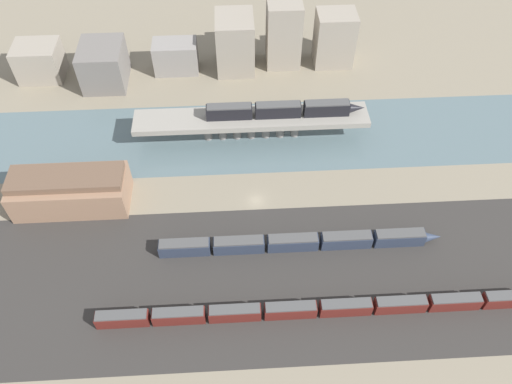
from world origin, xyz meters
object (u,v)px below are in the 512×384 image
(train_on_bridge, at_px, (283,110))
(warehouse_building, at_px, (70,190))
(train_yard_near, at_px, (323,309))
(train_yard_mid, at_px, (299,242))

(train_on_bridge, bearing_deg, warehouse_building, -158.31)
(train_on_bridge, distance_m, train_yard_near, 58.54)
(warehouse_building, bearing_deg, train_yard_near, -30.05)
(train_yard_near, bearing_deg, train_on_bridge, 93.90)
(train_on_bridge, xyz_separation_m, warehouse_building, (-56.93, -22.65, -4.86))
(train_yard_mid, xyz_separation_m, warehouse_building, (-57.34, 17.36, 3.04))
(train_on_bridge, bearing_deg, train_yard_near, -86.10)
(train_on_bridge, height_order, train_yard_near, train_on_bridge)
(train_yard_near, distance_m, warehouse_building, 70.39)
(train_yard_near, distance_m, train_yard_mid, 18.20)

